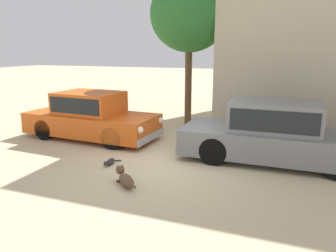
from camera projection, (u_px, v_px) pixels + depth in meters
name	position (u px, v px, depth m)	size (l,w,h in m)	color
ground_plane	(163.00, 163.00, 7.82)	(80.00, 80.00, 0.00)	#CCB78E
parked_sedan_nearest	(91.00, 116.00, 9.91)	(4.37, 1.90, 1.46)	#D15619
parked_sedan_second	(275.00, 132.00, 7.80)	(4.70, 1.75, 1.52)	slate
stray_dog_spotted	(125.00, 178.00, 6.51)	(0.78, 0.70, 0.36)	brown
stray_cat	(110.00, 162.00, 7.66)	(0.22, 0.59, 0.17)	#2D2B28
acacia_tree_left	(189.00, 14.00, 11.04)	(2.79, 2.51, 5.27)	brown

